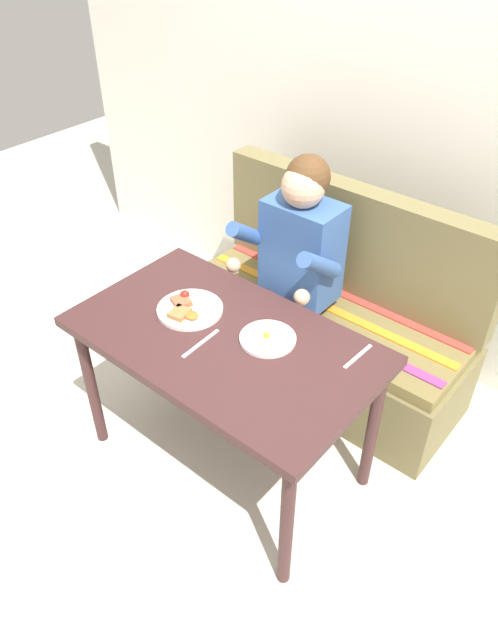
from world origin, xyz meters
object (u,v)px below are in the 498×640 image
object	(u,v)px
fork	(358,356)
knife	(201,343)
couch	(327,323)
table	(224,353)
person	(293,260)
plate_eggs	(268,338)
plate_breakfast	(188,309)

from	to	relation	value
fork	knife	xyz separation A→B (m)	(-0.49, -0.32, 0.00)
fork	couch	bearing A→B (deg)	133.13
table	knife	distance (m)	0.13
couch	knife	xyz separation A→B (m)	(-0.04, -0.85, 0.40)
person	plate_eggs	size ratio (longest dim) A/B	5.58
table	couch	world-z (taller)	couch
knife	plate_breakfast	bearing A→B (deg)	144.88
person	plate_eggs	distance (m)	0.56
knife	person	bearing A→B (deg)	94.12
fork	table	bearing A→B (deg)	-150.62
table	fork	distance (m)	0.52
couch	fork	bearing A→B (deg)	-49.52
plate_eggs	knife	size ratio (longest dim) A/B	1.09
table	couch	distance (m)	0.83
fork	knife	world-z (taller)	same
couch	plate_breakfast	world-z (taller)	couch
table	person	size ratio (longest dim) A/B	0.99
couch	knife	distance (m)	0.94
plate_eggs	fork	xyz separation A→B (m)	(0.31, 0.14, -0.01)
table	plate_breakfast	xyz separation A→B (m)	(-0.22, 0.03, 0.09)
table	plate_breakfast	size ratio (longest dim) A/B	4.47
table	plate_eggs	bearing A→B (deg)	32.76
person	table	bearing A→B (deg)	-79.26
person	plate_breakfast	distance (m)	0.57
couch	plate_breakfast	xyz separation A→B (m)	(-0.22, -0.74, 0.41)
fork	knife	distance (m)	0.59
plate_breakfast	table	bearing A→B (deg)	-7.21
table	plate_breakfast	distance (m)	0.24
plate_breakfast	fork	distance (m)	0.70
couch	fork	world-z (taller)	couch
couch	plate_eggs	bearing A→B (deg)	-78.09
table	plate_breakfast	bearing A→B (deg)	172.79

